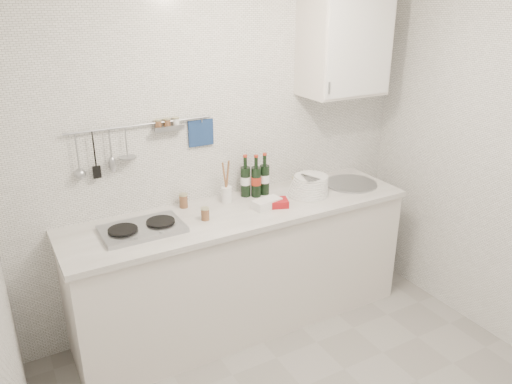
% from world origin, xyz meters
% --- Properties ---
extents(back_wall, '(3.00, 0.02, 2.50)m').
position_xyz_m(back_wall, '(0.00, 1.40, 1.25)').
color(back_wall, silver).
rests_on(back_wall, floor).
extents(wall_left, '(0.02, 2.80, 2.50)m').
position_xyz_m(wall_left, '(-1.50, 0.00, 1.25)').
color(wall_left, silver).
rests_on(wall_left, floor).
extents(counter, '(2.44, 0.64, 0.96)m').
position_xyz_m(counter, '(0.01, 1.10, 0.43)').
color(counter, silver).
rests_on(counter, floor).
extents(wall_rail, '(0.98, 0.09, 0.34)m').
position_xyz_m(wall_rail, '(-0.60, 1.37, 1.43)').
color(wall_rail, '#93969B').
rests_on(wall_rail, back_wall).
extents(wall_cabinet, '(0.60, 0.38, 0.70)m').
position_xyz_m(wall_cabinet, '(0.90, 1.22, 1.95)').
color(wall_cabinet, silver).
rests_on(wall_cabinet, back_wall).
extents(plate_stack_hob, '(0.25, 0.25, 0.02)m').
position_xyz_m(plate_stack_hob, '(-0.64, 1.10, 0.93)').
color(plate_stack_hob, '#4668A0').
rests_on(plate_stack_hob, counter).
extents(plate_stack_sink, '(0.33, 0.31, 0.14)m').
position_xyz_m(plate_stack_sink, '(0.56, 1.11, 0.98)').
color(plate_stack_sink, white).
rests_on(plate_stack_sink, counter).
extents(wine_bottles, '(0.21, 0.12, 0.31)m').
position_xyz_m(wine_bottles, '(0.20, 1.27, 1.07)').
color(wine_bottles, black).
rests_on(wine_bottles, counter).
extents(butter_dish, '(0.21, 0.13, 0.06)m').
position_xyz_m(butter_dish, '(0.16, 1.04, 0.95)').
color(butter_dish, white).
rests_on(butter_dish, counter).
extents(strawberry_punnet, '(0.15, 0.15, 0.05)m').
position_xyz_m(strawberry_punnet, '(0.25, 1.02, 0.94)').
color(strawberry_punnet, '#A81212').
rests_on(strawberry_punnet, counter).
extents(utensil_crock, '(0.07, 0.07, 0.31)m').
position_xyz_m(utensil_crock, '(-0.04, 1.26, 0.99)').
color(utensil_crock, white).
rests_on(utensil_crock, counter).
extents(jar_a, '(0.06, 0.06, 0.10)m').
position_xyz_m(jar_a, '(-0.34, 1.32, 0.97)').
color(jar_a, brown).
rests_on(jar_a, counter).
extents(jar_b, '(0.06, 0.06, 0.09)m').
position_xyz_m(jar_b, '(0.54, 1.25, 0.96)').
color(jar_b, brown).
rests_on(jar_b, counter).
extents(jar_c, '(0.07, 0.07, 0.10)m').
position_xyz_m(jar_c, '(0.61, 1.22, 0.97)').
color(jar_c, brown).
rests_on(jar_c, counter).
extents(jar_d, '(0.06, 0.06, 0.09)m').
position_xyz_m(jar_d, '(-0.29, 1.06, 0.96)').
color(jar_d, brown).
rests_on(jar_d, counter).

